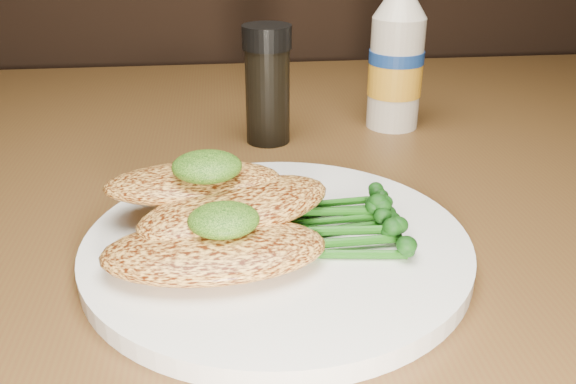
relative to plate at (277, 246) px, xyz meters
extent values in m
cylinder|color=white|center=(0.00, 0.00, 0.00)|extent=(0.27, 0.27, 0.01)
ellipsoid|color=#FAB44F|center=(-0.04, -0.03, 0.02)|extent=(0.15, 0.08, 0.02)
ellipsoid|color=#FAB44F|center=(-0.03, 0.01, 0.03)|extent=(0.16, 0.13, 0.02)
ellipsoid|color=#FAB44F|center=(-0.06, 0.04, 0.03)|extent=(0.13, 0.07, 0.02)
ellipsoid|color=black|center=(-0.04, -0.02, 0.04)|extent=(0.05, 0.04, 0.02)
ellipsoid|color=black|center=(-0.05, 0.03, 0.05)|extent=(0.06, 0.05, 0.02)
camera|label=1|loc=(-0.03, -0.37, 0.22)|focal=37.91mm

